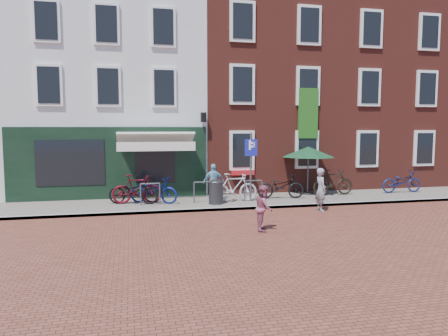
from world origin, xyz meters
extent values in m
plane|color=brown|center=(0.00, 0.00, 0.00)|extent=(80.00, 80.00, 0.00)
cube|color=slate|center=(1.00, 1.50, 0.05)|extent=(24.00, 3.00, 0.10)
cube|color=silver|center=(-5.00, 7.00, 4.50)|extent=(8.00, 8.00, 9.00)
cube|color=maroon|center=(2.00, 7.00, 5.00)|extent=(6.00, 8.00, 10.00)
cube|color=maroon|center=(8.00, 7.00, 5.00)|extent=(6.00, 8.00, 10.00)
cylinder|color=#333335|center=(-1.07, 0.88, 0.50)|extent=(0.54, 0.54, 0.81)
ellipsoid|color=#333335|center=(-1.07, 0.88, 0.97)|extent=(0.54, 0.54, 0.24)
cylinder|color=#4C4C4F|center=(0.39, 1.20, 1.44)|extent=(0.07, 0.07, 2.68)
cube|color=#1A209D|center=(0.39, 1.18, 2.20)|extent=(0.50, 0.04, 0.65)
cylinder|color=#4C4C4F|center=(3.29, 2.31, 0.14)|extent=(0.50, 0.50, 0.08)
cylinder|color=#4C4C4F|center=(3.29, 2.31, 1.07)|extent=(0.06, 0.06, 1.94)
cone|color=#164024|center=(3.29, 2.31, 2.04)|extent=(2.31, 2.31, 0.45)
imported|color=gray|center=(2.43, -0.76, 0.77)|extent=(0.38, 0.57, 1.54)
imported|color=#9C4C61|center=(-0.45, -3.04, 0.66)|extent=(0.66, 0.76, 1.32)
imported|color=#77B4CD|center=(-1.00, 1.65, 0.83)|extent=(0.85, 0.36, 1.45)
imported|color=black|center=(-4.12, 1.54, 0.60)|extent=(2.02, 1.22, 1.00)
imported|color=#530612|center=(-3.98, 1.60, 0.66)|extent=(1.87, 0.59, 1.11)
imported|color=navy|center=(-3.36, 1.54, 0.60)|extent=(2.00, 1.42, 1.00)
imported|color=#B5B5B8|center=(-0.27, 1.21, 0.66)|extent=(1.85, 0.54, 1.11)
imported|color=black|center=(1.74, 1.50, 0.60)|extent=(1.97, 0.90, 1.00)
imported|color=black|center=(4.21, 1.78, 0.66)|extent=(1.86, 0.59, 1.11)
imported|color=#121D4D|center=(7.51, 1.78, 0.60)|extent=(1.91, 0.69, 1.00)
camera|label=1|loc=(-4.19, -14.45, 2.97)|focal=33.60mm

